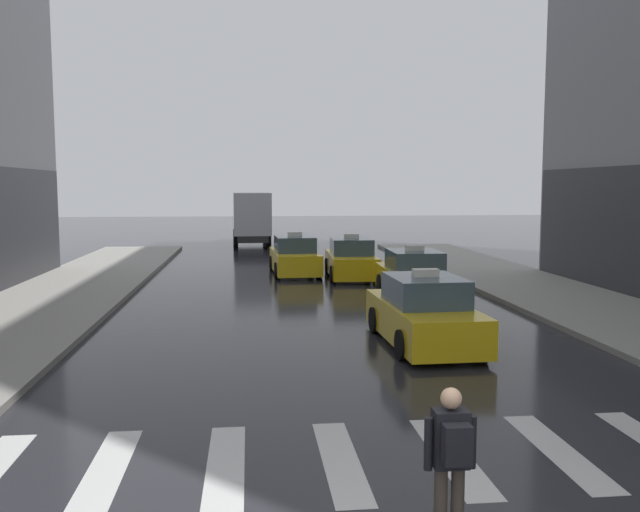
{
  "coord_description": "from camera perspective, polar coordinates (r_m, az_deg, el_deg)",
  "views": [
    {
      "loc": [
        -1.97,
        -5.56,
        3.68
      ],
      "look_at": [
        -0.51,
        8.0,
        2.26
      ],
      "focal_mm": 37.23,
      "sensor_mm": 36.0,
      "label": 1
    }
  ],
  "objects": [
    {
      "name": "taxi_third",
      "position": [
        27.08,
        2.69,
        -0.35
      ],
      "size": [
        2.07,
        4.61,
        1.8
      ],
      "color": "yellow",
      "rests_on": "ground"
    },
    {
      "name": "taxi_fourth",
      "position": [
        28.18,
        -2.19,
        -0.11
      ],
      "size": [
        2.07,
        4.6,
        1.8
      ],
      "color": "yellow",
      "rests_on": "ground"
    },
    {
      "name": "crosswalk_markings",
      "position": [
        9.52,
        6.58,
        -16.82
      ],
      "size": [
        11.3,
        2.8,
        0.01
      ],
      "color": "silver",
      "rests_on": "ground"
    },
    {
      "name": "box_truck",
      "position": [
        42.07,
        -5.93,
        3.39
      ],
      "size": [
        2.41,
        7.59,
        3.35
      ],
      "color": "#2D2D2D",
      "rests_on": "ground"
    },
    {
      "name": "taxi_second",
      "position": [
        22.07,
        8.05,
        -1.83
      ],
      "size": [
        2.03,
        4.59,
        1.8
      ],
      "color": "yellow",
      "rests_on": "ground"
    },
    {
      "name": "taxi_lead",
      "position": [
        15.78,
        8.91,
        -4.95
      ],
      "size": [
        2.03,
        4.59,
        1.8
      ],
      "color": "yellow",
      "rests_on": "ground"
    },
    {
      "name": "pedestrian_with_backpack",
      "position": [
        7.19,
        11.2,
        -16.32
      ],
      "size": [
        0.55,
        0.43,
        1.65
      ],
      "color": "#473D33",
      "rests_on": "ground"
    }
  ]
}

